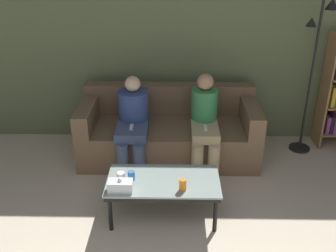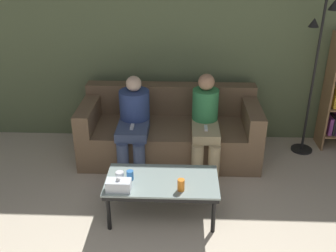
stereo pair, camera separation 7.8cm
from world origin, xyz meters
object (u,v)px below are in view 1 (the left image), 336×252
at_px(seated_person_left_end, 133,120).
at_px(seated_person_mid_left, 205,120).
at_px(cup_near_right, 121,177).
at_px(tissue_box, 120,186).
at_px(standing_lamp, 315,62).
at_px(coffee_table, 163,184).
at_px(cup_near_left, 183,185).
at_px(couch, 169,132).
at_px(cup_far_center, 131,176).

distance_m(seated_person_left_end, seated_person_mid_left, 0.82).
bearing_deg(cup_near_right, tissue_box, -84.73).
relative_size(cup_near_right, standing_lamp, 0.05).
relative_size(coffee_table, cup_near_left, 9.37).
bearing_deg(couch, standing_lamp, 5.41).
bearing_deg(seated_person_left_end, couch, 28.64).
relative_size(coffee_table, tissue_box, 4.78).
bearing_deg(seated_person_mid_left, tissue_box, -125.59).
bearing_deg(cup_far_center, cup_near_left, -18.18).
xyz_separation_m(coffee_table, cup_near_right, (-0.39, -0.02, 0.09)).
xyz_separation_m(cup_near_left, seated_person_mid_left, (0.26, 1.12, 0.11)).
xyz_separation_m(coffee_table, standing_lamp, (1.72, 1.36, 0.78)).
bearing_deg(standing_lamp, cup_far_center, -145.84).
height_order(coffee_table, seated_person_left_end, seated_person_left_end).
height_order(cup_near_right, seated_person_mid_left, seated_person_mid_left).
height_order(cup_near_right, seated_person_left_end, seated_person_left_end).
relative_size(couch, coffee_table, 1.99).
distance_m(cup_far_center, seated_person_left_end, 0.99).
bearing_deg(seated_person_left_end, standing_lamp, 10.36).
height_order(cup_near_left, cup_near_right, cup_near_left).
xyz_separation_m(cup_near_left, cup_near_right, (-0.57, 0.14, -0.01)).
bearing_deg(cup_near_right, standing_lamp, 33.30).
distance_m(couch, standing_lamp, 1.88).
bearing_deg(cup_near_left, cup_far_center, 161.82).
height_order(coffee_table, standing_lamp, standing_lamp).
distance_m(coffee_table, cup_near_right, 0.40).
xyz_separation_m(tissue_box, seated_person_mid_left, (0.82, 1.14, 0.12)).
bearing_deg(cup_far_center, standing_lamp, 34.16).
relative_size(cup_far_center, seated_person_left_end, 0.09).
bearing_deg(standing_lamp, cup_near_left, -135.31).
bearing_deg(tissue_box, couch, 73.47).
bearing_deg(seated_person_left_end, cup_far_center, -85.44).
xyz_separation_m(standing_lamp, seated_person_mid_left, (-1.27, -0.40, -0.57)).
bearing_deg(seated_person_mid_left, cup_near_right, -130.13).
bearing_deg(coffee_table, seated_person_left_end, 110.93).
bearing_deg(tissue_box, coffee_table, 25.39).
xyz_separation_m(cup_near_left, tissue_box, (-0.55, -0.02, -0.00)).
relative_size(cup_near_left, seated_person_mid_left, 0.10).
xyz_separation_m(coffee_table, tissue_box, (-0.38, -0.18, 0.09)).
bearing_deg(seated_person_mid_left, cup_near_left, -103.18).
relative_size(cup_near_left, cup_near_right, 1.26).
relative_size(couch, seated_person_left_end, 2.01).
bearing_deg(standing_lamp, coffee_table, -141.60).
distance_m(couch, cup_far_center, 1.26).
bearing_deg(couch, tissue_box, -106.53).
height_order(cup_near_left, standing_lamp, standing_lamp).
height_order(cup_near_left, seated_person_mid_left, seated_person_mid_left).
height_order(coffee_table, cup_near_right, cup_near_right).
bearing_deg(tissue_box, cup_near_left, 1.81).
distance_m(cup_near_right, tissue_box, 0.16).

